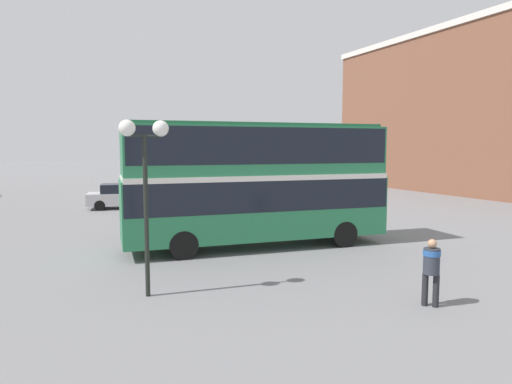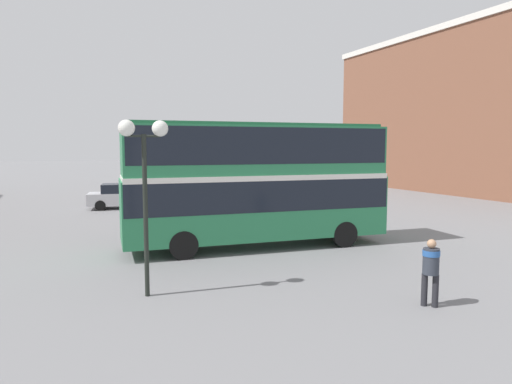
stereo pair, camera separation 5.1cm
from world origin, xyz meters
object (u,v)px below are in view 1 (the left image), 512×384
object	(u,v)px
double_decker_bus	(256,177)
parked_car_kerb_near	(122,196)
pedestrian_foreground	(431,265)
street_lamp_twin_globe	(145,154)

from	to	relation	value
double_decker_bus	parked_car_kerb_near	bearing A→B (deg)	108.87
pedestrian_foreground	street_lamp_twin_globe	distance (m)	7.64
parked_car_kerb_near	street_lamp_twin_globe	distance (m)	18.27
pedestrian_foreground	parked_car_kerb_near	size ratio (longest dim) A/B	0.37
double_decker_bus	pedestrian_foreground	world-z (taller)	double_decker_bus
pedestrian_foreground	parked_car_kerb_near	bearing A→B (deg)	-120.50
double_decker_bus	street_lamp_twin_globe	distance (m)	6.67
parked_car_kerb_near	double_decker_bus	bearing A→B (deg)	-66.33
double_decker_bus	parked_car_kerb_near	distance (m)	14.17
pedestrian_foreground	parked_car_kerb_near	distance (m)	21.99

